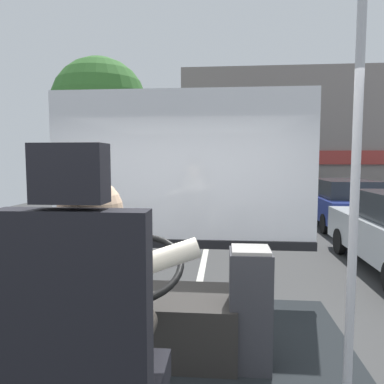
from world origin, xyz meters
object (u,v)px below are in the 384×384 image
steering_console (154,321)px  handrail_pole (354,210)px  parked_car_black (287,182)px  driver_seat (88,368)px  parked_car_blue (342,202)px  fare_box (250,308)px  bus_driver (97,304)px  parked_car_green (294,188)px

steering_console → handrail_pole: size_ratio=0.52×
steering_console → parked_car_black: bearing=78.0°
driver_seat → parked_car_blue: 11.27m
fare_box → parked_car_black: fare_box is taller
steering_console → parked_car_blue: size_ratio=0.26×
bus_driver → parked_car_blue: (4.09, 10.39, -0.79)m
driver_seat → fare_box: size_ratio=1.78×
bus_driver → parked_car_black: (4.15, 20.62, -0.81)m
handrail_pole → parked_car_black: (3.04, 20.04, -1.09)m
handrail_pole → parked_car_blue: (2.99, 9.80, -1.07)m
fare_box → handrail_pole: bearing=-38.9°
driver_seat → handrail_pole: handrail_pole is taller
steering_console → bus_driver: bearing=-90.0°
bus_driver → parked_car_black: 21.05m
steering_console → parked_car_green: bearing=76.2°
bus_driver → fare_box: size_ratio=0.99×
handrail_pole → fare_box: handrail_pole is taller
handrail_pole → parked_car_black: bearing=81.4°
steering_console → fare_box: 0.65m
driver_seat → parked_car_green: 16.62m
driver_seat → parked_car_green: (3.69, 16.19, -0.61)m
steering_console → fare_box: steering_console is taller
driver_seat → bus_driver: (0.00, 0.10, 0.19)m
driver_seat → parked_car_black: 21.14m
steering_console → parked_car_black: size_ratio=0.26×
fare_box → driver_seat: bearing=-120.4°
driver_seat → parked_car_black: size_ratio=0.31×
handrail_pole → parked_car_green: 15.76m
steering_console → fare_box: (0.63, -0.10, 0.15)m
bus_driver → steering_console: size_ratio=0.68×
bus_driver → handrail_pole: 1.28m
bus_driver → handrail_pole: handrail_pole is taller
parked_car_green → parked_car_black: (0.45, 4.53, -0.01)m
driver_seat → steering_console: (-0.00, 1.17, -0.36)m
driver_seat → handrail_pole: 1.38m
steering_console → handrail_pole: 1.46m
driver_seat → fare_box: 1.26m
bus_driver → fare_box: (0.63, 0.96, -0.39)m
steering_console → fare_box: bearing=-9.0°
handrail_pole → parked_car_green: handrail_pole is taller
steering_console → parked_car_black: (4.15, 19.56, -0.26)m
driver_seat → parked_car_black: driver_seat is taller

